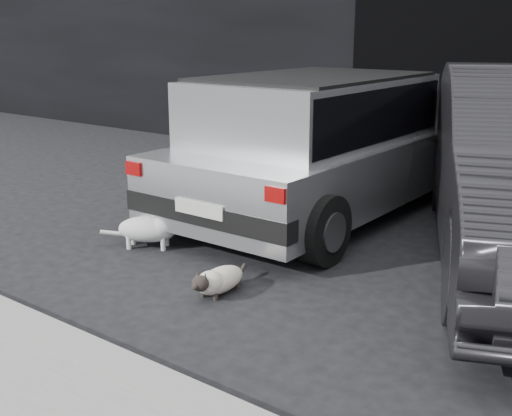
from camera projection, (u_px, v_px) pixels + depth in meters
The scene contains 6 objects.
ground at pixel (242, 234), 6.43m from camera, with size 80.00×80.00×0.00m, color black.
garage_opening at pixel (487, 82), 8.55m from camera, with size 4.00×0.10×2.60m, color black.
curb at pixel (103, 363), 3.84m from camera, with size 18.00×0.25×0.12m, color gray.
silver_hatchback at pixel (319, 139), 6.96m from camera, with size 2.07×4.14×1.52m.
cat_siamese at pixel (217, 281), 4.95m from camera, with size 0.27×0.72×0.25m.
cat_white at pixel (151, 228), 6.00m from camera, with size 0.72×0.55×0.39m.
Camera 1 is at (3.82, -4.78, 1.99)m, focal length 45.00 mm.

